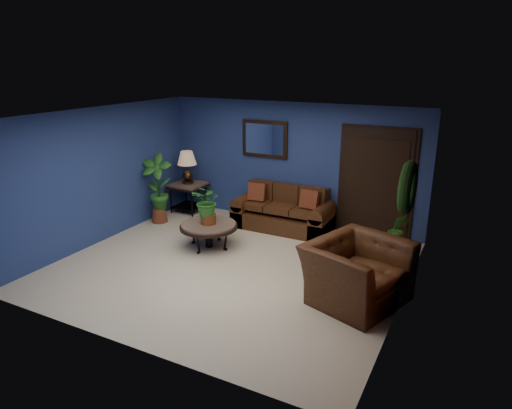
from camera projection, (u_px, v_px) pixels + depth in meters
The scene contains 18 objects.
floor at pixel (231, 266), 7.64m from camera, with size 5.50×5.50×0.00m, color beige.
wall_back at pixel (291, 164), 9.37m from camera, with size 5.50×0.04×2.50m, color navy.
wall_left at pixel (102, 175), 8.46m from camera, with size 0.04×5.00×2.50m, color navy.
wall_right_brick at pixel (408, 222), 6.06m from camera, with size 0.04×5.00×2.50m, color maroon.
ceiling at pixel (228, 115), 6.87m from camera, with size 5.50×5.00×0.02m, color white.
crown_molding at pixel (415, 133), 5.71m from camera, with size 0.03×5.00×0.14m, color white.
wall_mirror at pixel (265, 139), 9.46m from camera, with size 1.02×0.06×0.77m, color #432A16.
closet_door at pixel (376, 184), 8.64m from camera, with size 1.44×0.06×2.18m, color black.
wreath at pixel (408, 188), 5.99m from camera, with size 0.72×0.72×0.16m, color black.
sofa at pixel (284, 214), 9.29m from camera, with size 1.98×0.85×0.89m.
coffee_table at pixel (209, 227), 8.31m from camera, with size 1.05×1.05×0.45m.
end_table at pixel (188, 190), 10.22m from camera, with size 0.72×0.72×0.66m.
table_lamp at pixel (187, 163), 10.04m from camera, with size 0.42×0.42×0.70m.
side_chair at pixel (316, 208), 8.97m from camera, with size 0.45×0.45×0.91m.
armchair at pixel (357, 272), 6.44m from camera, with size 1.34×1.17×0.87m, color #462914.
coffee_plant at pixel (208, 203), 8.17m from camera, with size 0.54×0.47×0.73m.
floor_plant at pixel (397, 234), 7.99m from camera, with size 0.36×0.31×0.76m.
tall_plant at pixel (157, 186), 9.47m from camera, with size 0.74×0.61×1.46m.
Camera 1 is at (3.56, -5.99, 3.32)m, focal length 32.00 mm.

